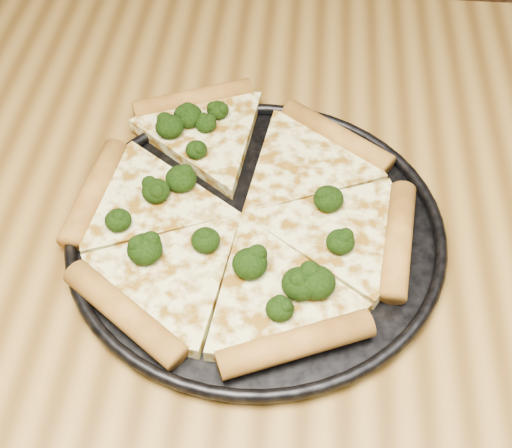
{
  "coord_description": "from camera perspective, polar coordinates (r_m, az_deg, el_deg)",
  "views": [
    {
      "loc": [
        0.03,
        -0.35,
        1.24
      ],
      "look_at": [
        -0.0,
        0.05,
        0.77
      ],
      "focal_mm": 49.49,
      "sensor_mm": 36.0,
      "label": 1
    }
  ],
  "objects": [
    {
      "name": "dining_table",
      "position": [
        0.68,
        -0.1,
        -8.97
      ],
      "size": [
        1.2,
        0.9,
        0.75
      ],
      "color": "olive",
      "rests_on": "ground"
    },
    {
      "name": "pizza",
      "position": [
        0.63,
        -1.3,
        1.03
      ],
      "size": [
        0.31,
        0.35,
        0.02
      ],
      "rotation": [
        0.0,
        0.0,
        0.4
      ],
      "color": "#EDE991",
      "rests_on": "pizza_pan"
    },
    {
      "name": "broccoli_florets",
      "position": [
        0.62,
        -2.43,
        1.27
      ],
      "size": [
        0.22,
        0.25,
        0.02
      ],
      "color": "black",
      "rests_on": "pizza"
    },
    {
      "name": "pizza_pan",
      "position": [
        0.63,
        0.0,
        -0.5
      ],
      "size": [
        0.34,
        0.34,
        0.02
      ],
      "color": "black",
      "rests_on": "dining_table"
    }
  ]
}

